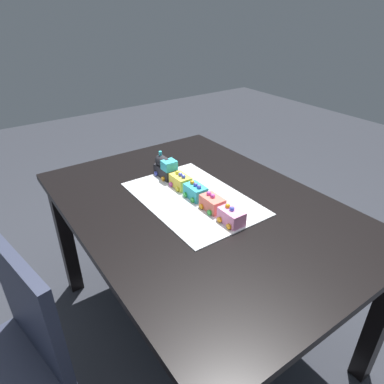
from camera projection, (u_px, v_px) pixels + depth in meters
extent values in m
plane|color=#2D3038|center=(199.00, 324.00, 1.81)|extent=(8.00, 8.00, 0.00)
cube|color=black|center=(201.00, 208.00, 1.45)|extent=(1.40, 1.00, 0.03)
cube|color=black|center=(66.00, 239.00, 1.87)|extent=(0.07, 0.07, 0.71)
cube|color=black|center=(197.00, 193.00, 2.31)|extent=(0.07, 0.07, 0.71)
cube|color=black|center=(379.00, 320.00, 1.40)|extent=(0.07, 0.07, 0.71)
cube|color=#2D3347|center=(29.00, 306.00, 1.07)|extent=(0.40, 0.11, 0.40)
cube|color=#2D3347|center=(34.00, 363.00, 1.39)|extent=(0.04, 0.04, 0.42)
cube|color=silver|center=(192.00, 198.00, 1.49)|extent=(0.60, 0.40, 0.00)
cube|color=#232328|center=(166.00, 172.00, 1.66)|extent=(0.12, 0.06, 0.05)
cylinder|color=#232328|center=(164.00, 162.00, 1.65)|extent=(0.07, 0.05, 0.05)
cube|color=#38B7C6|center=(169.00, 165.00, 1.61)|extent=(0.06, 0.06, 0.04)
cylinder|color=#38B7C6|center=(160.00, 154.00, 1.65)|extent=(0.02, 0.02, 0.03)
sphere|color=#F4EFCC|center=(158.00, 165.00, 1.70)|extent=(0.02, 0.02, 0.02)
cylinder|color=#4C59D8|center=(156.00, 174.00, 1.67)|extent=(0.02, 0.01, 0.02)
cylinder|color=orange|center=(163.00, 179.00, 1.62)|extent=(0.02, 0.01, 0.02)
cylinder|color=orange|center=(168.00, 170.00, 1.71)|extent=(0.02, 0.01, 0.02)
cylinder|color=yellow|center=(176.00, 175.00, 1.66)|extent=(0.02, 0.01, 0.02)
cube|color=#F4E04C|center=(181.00, 181.00, 1.56)|extent=(0.10, 0.06, 0.06)
cylinder|color=#D84CB2|center=(171.00, 184.00, 1.57)|extent=(0.02, 0.01, 0.02)
cylinder|color=yellow|center=(177.00, 189.00, 1.53)|extent=(0.02, 0.01, 0.02)
cylinder|color=#4C59D8|center=(184.00, 180.00, 1.61)|extent=(0.02, 0.01, 0.02)
cylinder|color=yellow|center=(190.00, 185.00, 1.57)|extent=(0.02, 0.01, 0.02)
sphere|color=#4C59D8|center=(183.00, 177.00, 1.53)|extent=(0.02, 0.02, 0.02)
sphere|color=yellow|center=(177.00, 173.00, 1.56)|extent=(0.02, 0.02, 0.02)
sphere|color=#4C59D8|center=(180.00, 175.00, 1.55)|extent=(0.02, 0.02, 0.02)
cube|color=#38B7C6|center=(196.00, 192.00, 1.48)|extent=(0.10, 0.06, 0.06)
cylinder|color=green|center=(185.00, 195.00, 1.49)|extent=(0.02, 0.01, 0.02)
cylinder|color=green|center=(192.00, 200.00, 1.45)|extent=(0.02, 0.01, 0.02)
cylinder|color=yellow|center=(199.00, 190.00, 1.52)|extent=(0.02, 0.01, 0.02)
cylinder|color=#D84CB2|center=(206.00, 195.00, 1.48)|extent=(0.02, 0.01, 0.02)
sphere|color=orange|center=(192.00, 182.00, 1.48)|extent=(0.02, 0.02, 0.02)
sphere|color=#4C59D8|center=(196.00, 185.00, 1.46)|extent=(0.02, 0.02, 0.02)
sphere|color=#4C59D8|center=(199.00, 187.00, 1.44)|extent=(0.02, 0.02, 0.02)
cube|color=#F27260|center=(212.00, 203.00, 1.39)|extent=(0.10, 0.06, 0.06)
cylinder|color=orange|center=(201.00, 207.00, 1.40)|extent=(0.02, 0.01, 0.02)
cylinder|color=green|center=(209.00, 213.00, 1.36)|extent=(0.02, 0.01, 0.02)
cylinder|color=#4C59D8|center=(215.00, 201.00, 1.44)|extent=(0.02, 0.01, 0.02)
cylinder|color=#4C59D8|center=(223.00, 207.00, 1.40)|extent=(0.02, 0.01, 0.02)
sphere|color=#D84CB2|center=(213.00, 196.00, 1.38)|extent=(0.02, 0.02, 0.02)
sphere|color=#D84CB2|center=(209.00, 194.00, 1.39)|extent=(0.02, 0.02, 0.02)
cube|color=pink|center=(231.00, 216.00, 1.31)|extent=(0.10, 0.06, 0.06)
cylinder|color=orange|center=(219.00, 220.00, 1.32)|extent=(0.02, 0.01, 0.02)
cylinder|color=orange|center=(229.00, 227.00, 1.28)|extent=(0.02, 0.01, 0.02)
cylinder|color=yellow|center=(234.00, 214.00, 1.36)|extent=(0.02, 0.01, 0.02)
cylinder|color=orange|center=(243.00, 220.00, 1.32)|extent=(0.02, 0.01, 0.02)
sphere|color=#4C59D8|center=(232.00, 209.00, 1.29)|extent=(0.02, 0.02, 0.02)
sphere|color=orange|center=(228.00, 206.00, 1.31)|extent=(0.02, 0.02, 0.02)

